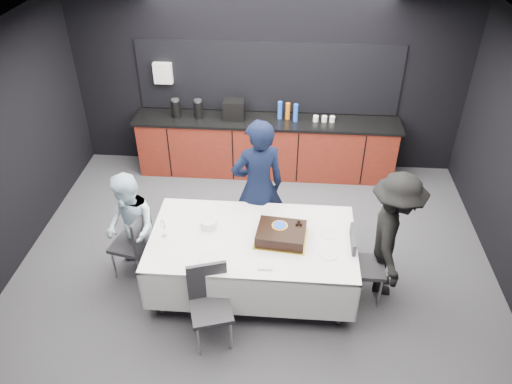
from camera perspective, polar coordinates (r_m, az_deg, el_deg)
ground at (r=6.46m, az=-0.07°, el=-8.15°), size 6.00×6.00×0.00m
room_shell at (r=5.36m, az=-0.08°, el=6.47°), size 6.04×5.04×2.82m
kitchenette at (r=7.94m, az=1.07°, el=5.78°), size 4.10×0.64×2.05m
party_table at (r=5.74m, az=-0.39°, el=-6.22°), size 2.32×1.32×0.78m
cake_assembly at (r=5.58m, az=2.90°, el=-4.81°), size 0.62×0.52×0.18m
plate_stack at (r=5.78m, az=-5.44°, el=-3.62°), size 0.19×0.19×0.10m
loose_plate_near at (r=5.42m, az=-5.65°, el=-7.36°), size 0.22×0.22×0.01m
loose_plate_right_a at (r=5.74m, az=8.35°, el=-4.76°), size 0.20×0.20×0.01m
loose_plate_right_b at (r=5.48m, az=8.28°, el=-7.04°), size 0.22×0.22×0.01m
loose_plate_far at (r=5.98m, az=1.12°, el=-2.49°), size 0.19×0.19×0.01m
fork_pile at (r=5.27m, az=1.04°, el=-8.53°), size 0.16×0.10×0.02m
champagne_flute at (r=5.65m, az=-10.63°, el=-3.74°), size 0.06×0.06×0.22m
chair_left at (r=6.15m, az=-13.60°, el=-5.37°), size 0.50×0.50×0.92m
chair_right at (r=5.83m, az=11.76°, el=-7.72°), size 0.42×0.42×0.92m
chair_near at (r=5.33m, az=-5.33°, el=-12.09°), size 0.53×0.53×0.92m
person_center at (r=6.17m, az=0.23°, el=0.52°), size 0.79×0.65×1.85m
person_left at (r=6.05m, az=-14.12°, el=-4.04°), size 0.85×0.88×1.42m
person_right at (r=5.84m, az=15.33°, el=-4.83°), size 0.70×1.09×1.60m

